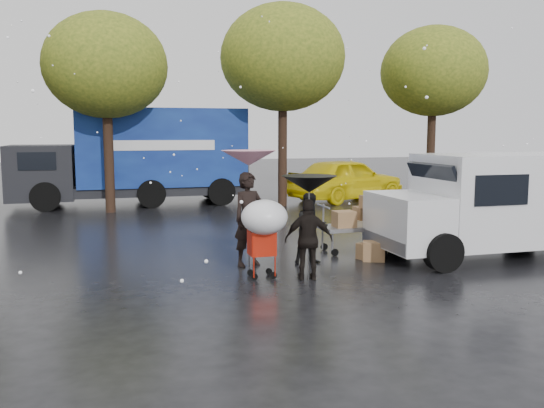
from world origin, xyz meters
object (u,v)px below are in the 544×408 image
object	(u,v)px
white_van	(494,203)
blue_truck	(139,157)
person_pink	(249,219)
vendor_cart	(358,219)
person_black	(309,240)
shopping_cart	(264,222)
yellow_taxi	(346,179)

from	to	relation	value
white_van	blue_truck	xyz separation A→B (m)	(-6.82, 11.24, 0.60)
person_pink	white_van	world-z (taller)	white_van
vendor_cart	person_black	bearing A→B (deg)	-133.00
shopping_cart	blue_truck	bearing A→B (deg)	97.53
vendor_cart	yellow_taxi	world-z (taller)	yellow_taxi
shopping_cart	yellow_taxi	size ratio (longest dim) A/B	0.30
shopping_cart	yellow_taxi	xyz separation A→B (m)	(6.23, 10.73, -0.23)
vendor_cart	yellow_taxi	distance (m)	9.62
white_van	yellow_taxi	bearing A→B (deg)	84.59
yellow_taxi	shopping_cart	bearing A→B (deg)	128.75
person_pink	person_black	xyz separation A→B (m)	(0.77, -1.39, -0.20)
white_van	yellow_taxi	xyz separation A→B (m)	(0.96, 10.18, -0.32)
vendor_cart	yellow_taxi	bearing A→B (deg)	68.30
person_pink	vendor_cart	bearing A→B (deg)	-6.01
person_black	white_van	bearing A→B (deg)	-155.58
vendor_cart	blue_truck	xyz separation A→B (m)	(-4.23, 10.00, 1.03)
person_black	yellow_taxi	distance (m)	12.25
person_pink	yellow_taxi	world-z (taller)	person_pink
white_van	yellow_taxi	distance (m)	10.23
white_van	person_black	bearing A→B (deg)	-170.07
white_van	blue_truck	distance (m)	13.17
yellow_taxi	blue_truck	bearing A→B (deg)	61.11
blue_truck	yellow_taxi	xyz separation A→B (m)	(7.79, -1.06, -0.92)
person_pink	shopping_cart	bearing A→B (deg)	-109.68
blue_truck	vendor_cart	bearing A→B (deg)	-67.06
white_van	blue_truck	size ratio (longest dim) A/B	0.59
blue_truck	yellow_taxi	bearing A→B (deg)	-7.76
person_black	blue_truck	xyz separation A→B (m)	(-2.33, 12.03, 1.02)
vendor_cart	person_pink	bearing A→B (deg)	-166.34
person_black	white_van	size ratio (longest dim) A/B	0.30
person_pink	shopping_cart	world-z (taller)	person_pink
vendor_cart	blue_truck	distance (m)	10.90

